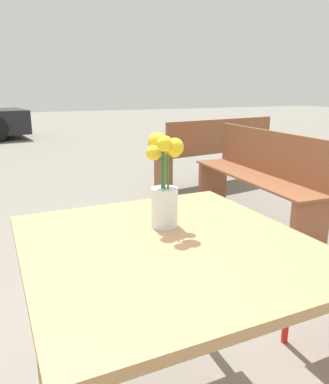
% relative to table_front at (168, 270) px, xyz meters
% --- Properties ---
extents(table_front, '(0.89, 0.95, 0.75)m').
position_rel_table_front_xyz_m(table_front, '(0.00, 0.00, 0.00)').
color(table_front, tan).
rests_on(table_front, ground_plane).
extents(flower_vase, '(0.13, 0.14, 0.33)m').
position_rel_table_front_xyz_m(flower_vase, '(0.05, 0.14, 0.25)').
color(flower_vase, silver).
rests_on(flower_vase, table_front).
extents(bench_near, '(0.46, 1.68, 0.85)m').
position_rel_table_front_xyz_m(bench_near, '(1.73, 1.71, -0.19)').
color(bench_near, brown).
rests_on(bench_near, ground_plane).
extents(bench_middle, '(1.71, 0.61, 0.85)m').
position_rel_table_front_xyz_m(bench_middle, '(2.12, 3.08, -0.19)').
color(bench_middle, brown).
rests_on(bench_middle, ground_plane).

